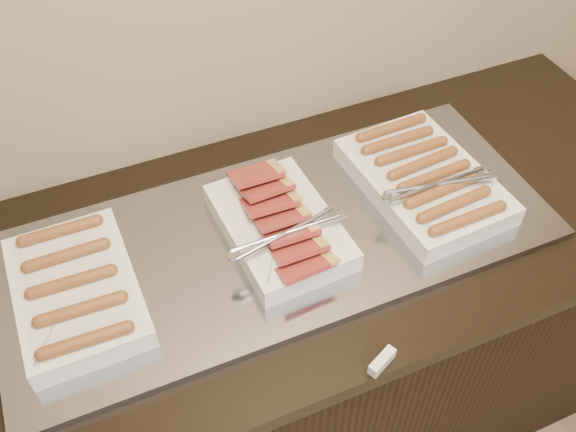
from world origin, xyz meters
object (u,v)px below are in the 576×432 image
object	(u,v)px
warming_tray	(279,238)
dish_right	(425,179)
dish_center	(280,226)
dish_left	(76,290)
counter	(273,351)

from	to	relation	value
warming_tray	dish_right	xyz separation A→B (m)	(0.36, -0.00, 0.04)
dish_center	dish_right	world-z (taller)	dish_center
dish_left	dish_right	world-z (taller)	dish_right
dish_center	dish_right	bearing A→B (deg)	-2.69
counter	dish_left	distance (m)	0.64
dish_right	dish_left	bearing A→B (deg)	176.26
counter	warming_tray	bearing A→B (deg)	0.00
counter	warming_tray	xyz separation A→B (m)	(0.02, 0.00, 0.46)
counter	warming_tray	world-z (taller)	warming_tray
counter	warming_tray	size ratio (longest dim) A/B	1.72
warming_tray	dish_center	distance (m)	0.04
counter	dish_left	bearing A→B (deg)	180.00
counter	dish_center	world-z (taller)	dish_center
warming_tray	dish_left	distance (m)	0.43
dish_left	dish_center	size ratio (longest dim) A/B	0.98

